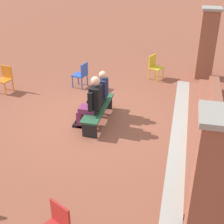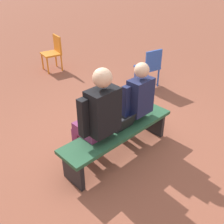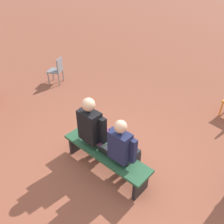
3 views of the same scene
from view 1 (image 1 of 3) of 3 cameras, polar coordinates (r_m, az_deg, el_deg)
The scene contains 12 objects.
ground_plane at distance 8.53m, azimuth -2.97°, elevation -1.48°, with size 60.00×60.00×0.00m, color brown.
concrete_strip at distance 8.22m, azimuth 12.17°, elevation -3.40°, with size 6.75×0.40×0.01m, color #A8A399.
brick_steps at distance 8.17m, azimuth 17.53°, elevation -2.93°, with size 5.95×0.90×0.45m.
brick_pillar_left_of_steps at distance 11.44m, azimuth 17.00°, elevation 11.86°, with size 0.64×0.64×2.43m.
brick_pillar_right_of_steps at distance 4.67m, azimuth 17.72°, elevation -13.36°, with size 0.64×0.64×2.43m.
bench at distance 8.30m, azimuth -2.54°, elevation 0.41°, with size 1.80×0.44×0.45m.
person_student at distance 8.48m, azimuth -2.34°, elevation 3.69°, with size 0.52×0.66×1.31m.
person_adult at distance 7.86m, azimuth -3.74°, elevation 1.96°, with size 0.59×0.75×1.43m.
laptop at distance 8.28m, azimuth -2.38°, elevation 1.46°, with size 0.32×0.29×0.21m.
plastic_chair_foreground at distance 10.60m, azimuth -18.96°, elevation 5.99°, with size 0.49×0.49×0.84m.
plastic_chair_near_bench_right at distance 10.40m, azimuth -5.58°, elevation 7.01°, with size 0.50×0.50×0.84m.
plastic_chair_near_bench_left at distance 11.17m, azimuth 7.80°, elevation 8.40°, with size 0.56×0.56×0.84m.
Camera 1 is at (7.10, 2.14, 4.23)m, focal length 50.00 mm.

